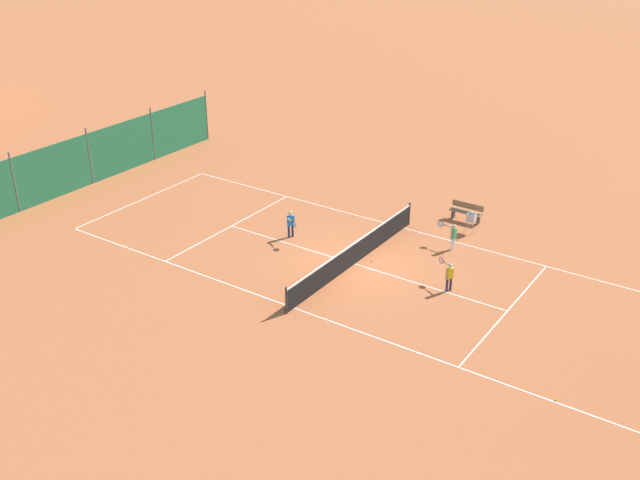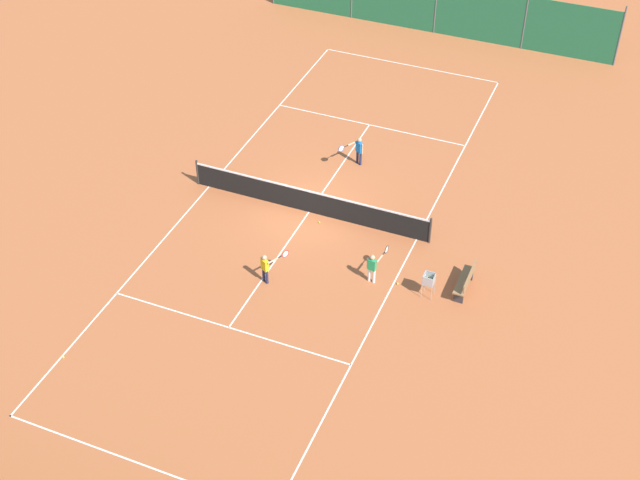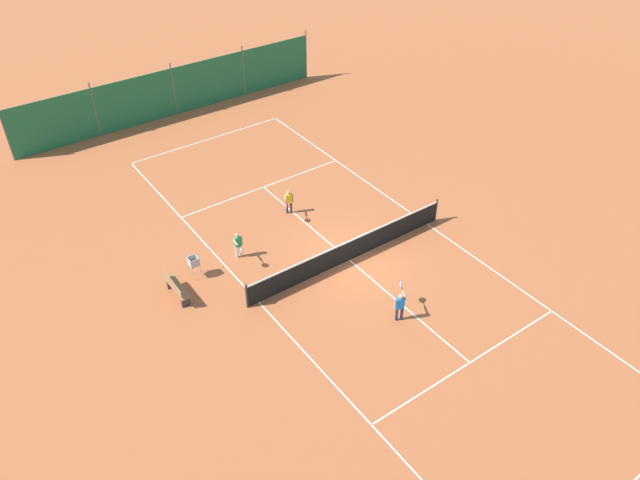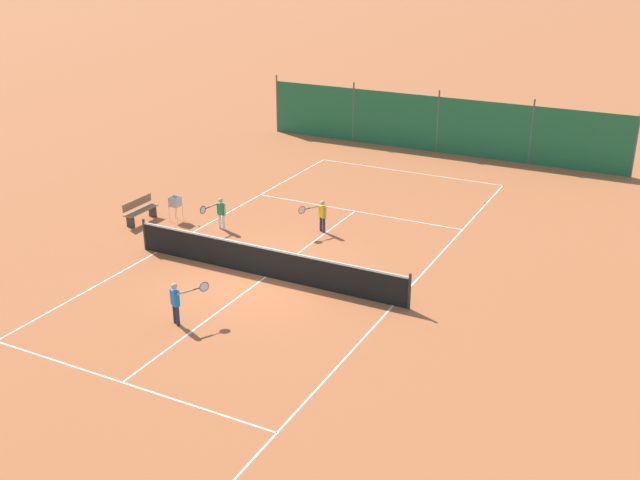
% 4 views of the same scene
% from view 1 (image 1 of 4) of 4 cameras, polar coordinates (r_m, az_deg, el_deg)
% --- Properties ---
extents(ground_plane, '(600.00, 600.00, 0.00)m').
position_cam_1_polar(ground_plane, '(29.86, 2.64, -1.83)').
color(ground_plane, '#B25B33').
extents(court_line_markings, '(8.25, 23.85, 0.01)m').
position_cam_1_polar(court_line_markings, '(29.86, 2.64, -1.83)').
color(court_line_markings, white).
rests_on(court_line_markings, ground).
extents(tennis_net, '(9.18, 0.08, 1.06)m').
position_cam_1_polar(tennis_net, '(29.63, 2.66, -0.98)').
color(tennis_net, '#2D2D2D').
rests_on(tennis_net, ground).
extents(windscreen_fence_far, '(17.28, 0.08, 2.90)m').
position_cam_1_polar(windscreen_fence_far, '(39.01, -17.14, 5.93)').
color(windscreen_fence_far, '#236B42').
rests_on(windscreen_fence_far, ground).
extents(player_far_service, '(0.73, 0.84, 1.13)m').
position_cam_1_polar(player_far_service, '(28.08, 9.80, -2.59)').
color(player_far_service, '#23284C').
rests_on(player_far_service, ground).
extents(player_far_baseline, '(0.78, 0.86, 1.19)m').
position_cam_1_polar(player_far_baseline, '(31.74, -2.24, 1.34)').
color(player_far_baseline, '#23284C').
rests_on(player_far_baseline, ground).
extents(player_near_service, '(0.46, 0.94, 1.13)m').
position_cam_1_polar(player_near_service, '(31.20, 10.06, 0.42)').
color(player_near_service, white).
rests_on(player_near_service, ground).
extents(tennis_ball_alley_left, '(0.07, 0.07, 0.07)m').
position_cam_1_polar(tennis_ball_alley_left, '(32.22, 10.39, -0.01)').
color(tennis_ball_alley_left, '#CCE033').
rests_on(tennis_ball_alley_left, ground).
extents(tennis_ball_service_box, '(0.07, 0.07, 0.07)m').
position_cam_1_polar(tennis_ball_service_box, '(30.09, 3.98, -1.57)').
color(tennis_ball_service_box, '#CCE033').
rests_on(tennis_ball_service_box, ground).
extents(tennis_ball_mid_court, '(0.07, 0.07, 0.07)m').
position_cam_1_polar(tennis_ball_mid_court, '(23.56, 17.51, -11.53)').
color(tennis_ball_mid_court, '#CCE033').
rests_on(tennis_ball_mid_court, ground).
extents(ball_hopper, '(0.36, 0.36, 0.89)m').
position_cam_1_polar(ball_hopper, '(32.81, 11.45, 1.59)').
color(ball_hopper, '#B7B7BC').
rests_on(ball_hopper, ground).
extents(courtside_bench, '(0.36, 1.50, 0.84)m').
position_cam_1_polar(courtside_bench, '(34.01, 11.10, 2.14)').
color(courtside_bench, olive).
rests_on(courtside_bench, ground).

